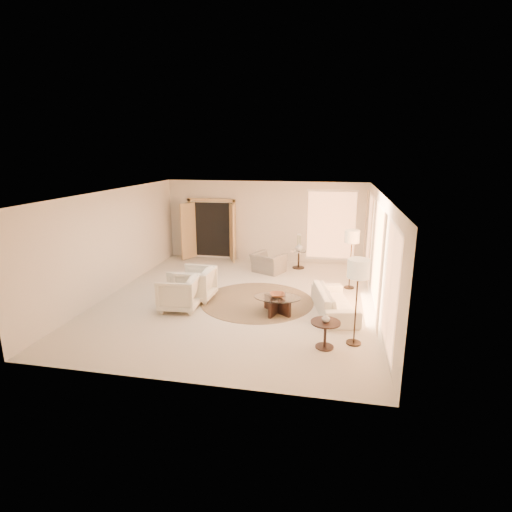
% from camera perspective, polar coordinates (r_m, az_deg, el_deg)
% --- Properties ---
extents(room, '(7.04, 8.04, 2.83)m').
position_cam_1_polar(room, '(10.21, -2.64, 1.17)').
color(room, beige).
rests_on(room, ground).
extents(windows_right, '(0.10, 6.40, 2.40)m').
position_cam_1_polar(windows_right, '(10.09, 16.90, 0.09)').
color(windows_right, '#FFA566').
rests_on(windows_right, room).
extents(window_back_corner, '(1.70, 0.10, 2.40)m').
position_cam_1_polar(window_back_corner, '(13.80, 10.70, 4.30)').
color(window_back_corner, '#FFA566').
rests_on(window_back_corner, room).
extents(curtains_right, '(0.06, 5.20, 2.60)m').
position_cam_1_polar(curtains_right, '(10.97, 16.20, 1.02)').
color(curtains_right, '#C9B090').
rests_on(curtains_right, room).
extents(french_doors, '(1.95, 0.66, 2.16)m').
position_cam_1_polar(french_doors, '(14.38, -6.37, 3.74)').
color(french_doors, tan).
rests_on(french_doors, room).
extents(area_rug, '(3.13, 3.13, 0.01)m').
position_cam_1_polar(area_rug, '(10.48, 0.15, -6.44)').
color(area_rug, '#423322').
rests_on(area_rug, room).
extents(sofa, '(1.22, 2.15, 0.59)m').
position_cam_1_polar(sofa, '(9.84, 11.12, -6.36)').
color(sofa, white).
rests_on(sofa, room).
extents(armchair_left, '(0.88, 0.93, 0.94)m').
position_cam_1_polar(armchair_left, '(10.59, -8.68, -3.71)').
color(armchair_left, white).
rests_on(armchair_left, room).
extents(armchair_right, '(0.92, 0.97, 0.93)m').
position_cam_1_polar(armchair_right, '(10.00, -10.96, -4.97)').
color(armchair_right, white).
rests_on(armchair_right, room).
extents(accent_chair, '(1.12, 0.97, 0.83)m').
position_cam_1_polar(accent_chair, '(12.82, 1.76, -0.54)').
color(accent_chair, gray).
rests_on(accent_chair, room).
extents(coffee_table, '(1.42, 1.42, 0.41)m').
position_cam_1_polar(coffee_table, '(9.68, 3.06, -6.69)').
color(coffee_table, black).
rests_on(coffee_table, room).
extents(end_table, '(0.59, 0.59, 0.56)m').
position_cam_1_polar(end_table, '(8.12, 9.87, -10.37)').
color(end_table, black).
rests_on(end_table, room).
extents(side_table, '(0.52, 0.52, 0.60)m').
position_cam_1_polar(side_table, '(13.35, 6.11, -0.21)').
color(side_table, black).
rests_on(side_table, room).
extents(floor_lamp_near, '(0.41, 0.41, 1.68)m').
position_cam_1_polar(floor_lamp_near, '(11.38, 13.55, 2.36)').
color(floor_lamp_near, black).
rests_on(floor_lamp_near, room).
extents(floor_lamp_far, '(0.43, 0.43, 1.78)m').
position_cam_1_polar(floor_lamp_far, '(8.00, 14.41, -2.30)').
color(floor_lamp_far, black).
rests_on(floor_lamp_far, room).
extents(bowl, '(0.43, 0.43, 0.09)m').
position_cam_1_polar(bowl, '(9.61, 3.07, -5.59)').
color(bowl, brown).
rests_on(bowl, coffee_table).
extents(end_vase, '(0.20, 0.20, 0.17)m').
position_cam_1_polar(end_vase, '(8.01, 9.95, -8.70)').
color(end_vase, silver).
rests_on(end_vase, end_table).
extents(side_vase, '(0.30, 0.30, 0.25)m').
position_cam_1_polar(side_vase, '(13.26, 6.15, 1.30)').
color(side_vase, silver).
rests_on(side_vase, side_table).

